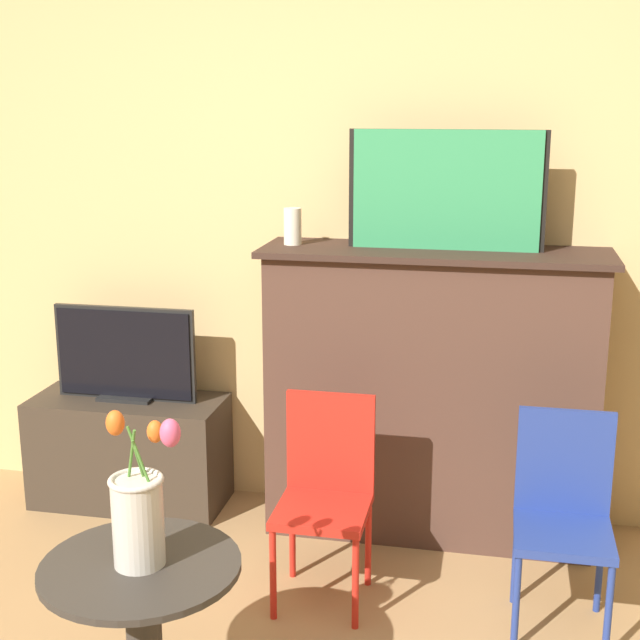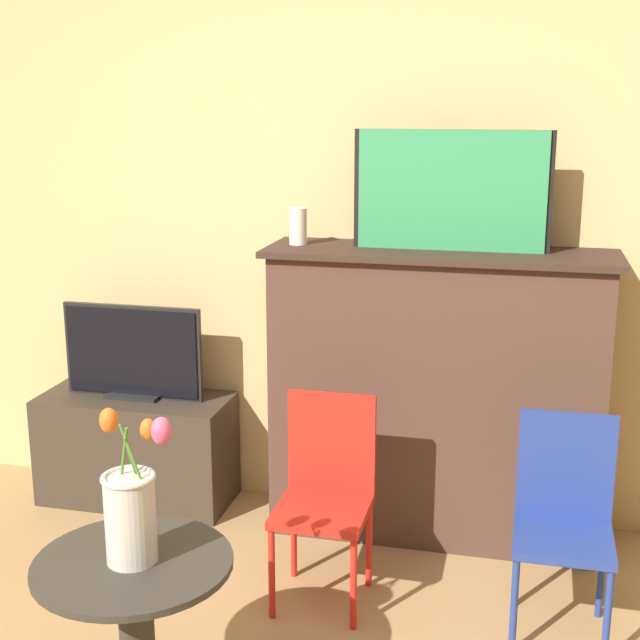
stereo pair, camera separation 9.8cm
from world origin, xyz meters
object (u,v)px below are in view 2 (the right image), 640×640
Objects in this scene: chair_blue at (564,512)px; vase_tulips at (131,508)px; tv_monitor at (133,353)px; painting at (451,191)px; chair_red at (326,487)px.

vase_tulips reaches higher than chair_blue.
tv_monitor is 1.55m from vase_tulips.
chair_blue is at bearing -51.80° from painting.
tv_monitor is 1.93m from chair_blue.
painting is at bearing 0.46° from tv_monitor.
chair_blue is at bearing -0.82° from chair_red.
tv_monitor reaches higher than chair_red.
chair_blue is (0.47, -0.59, -1.00)m from painting.
chair_red is (-0.35, -0.58, -1.00)m from painting.
tv_monitor is at bearing 150.35° from chair_red.
painting is 1.02× the size of chair_red.
tv_monitor is (-1.36, -0.01, -0.74)m from painting.
chair_blue is 1.73× the size of vase_tulips.
tv_monitor is 1.18m from chair_red.
tv_monitor reaches higher than chair_blue.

